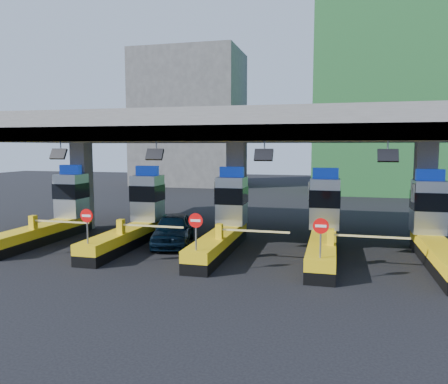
# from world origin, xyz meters

# --- Properties ---
(ground) EXTENTS (120.00, 120.00, 0.00)m
(ground) POSITION_xyz_m (0.00, 0.00, 0.00)
(ground) COLOR black
(ground) RESTS_ON ground
(toll_canopy) EXTENTS (28.00, 12.09, 7.00)m
(toll_canopy) POSITION_xyz_m (0.00, 2.87, 6.13)
(toll_canopy) COLOR slate
(toll_canopy) RESTS_ON ground
(toll_lane_far_left) EXTENTS (4.43, 8.00, 4.16)m
(toll_lane_far_left) POSITION_xyz_m (-10.00, 0.28, 1.40)
(toll_lane_far_left) COLOR black
(toll_lane_far_left) RESTS_ON ground
(toll_lane_left) EXTENTS (4.43, 8.00, 4.16)m
(toll_lane_left) POSITION_xyz_m (-5.00, 0.28, 1.40)
(toll_lane_left) COLOR black
(toll_lane_left) RESTS_ON ground
(toll_lane_center) EXTENTS (4.43, 8.00, 4.16)m
(toll_lane_center) POSITION_xyz_m (0.00, 0.28, 1.40)
(toll_lane_center) COLOR black
(toll_lane_center) RESTS_ON ground
(toll_lane_right) EXTENTS (4.43, 8.00, 4.16)m
(toll_lane_right) POSITION_xyz_m (5.00, 0.28, 1.40)
(toll_lane_right) COLOR black
(toll_lane_right) RESTS_ON ground
(toll_lane_far_right) EXTENTS (4.43, 8.00, 4.16)m
(toll_lane_far_right) POSITION_xyz_m (10.00, 0.28, 1.40)
(toll_lane_far_right) COLOR black
(toll_lane_far_right) RESTS_ON ground
(bg_building_scaffold) EXTENTS (18.00, 12.00, 28.00)m
(bg_building_scaffold) POSITION_xyz_m (12.00, 32.00, 14.00)
(bg_building_scaffold) COLOR #1E5926
(bg_building_scaffold) RESTS_ON ground
(bg_building_concrete) EXTENTS (14.00, 10.00, 18.00)m
(bg_building_concrete) POSITION_xyz_m (-14.00, 36.00, 9.00)
(bg_building_concrete) COLOR #4C4C49
(bg_building_concrete) RESTS_ON ground
(van) EXTENTS (3.10, 5.24, 1.67)m
(van) POSITION_xyz_m (-2.88, 0.31, 0.84)
(van) COLOR black
(van) RESTS_ON ground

